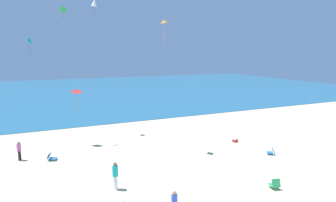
{
  "coord_description": "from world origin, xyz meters",
  "views": [
    {
      "loc": [
        -7.35,
        -9.25,
        7.86
      ],
      "look_at": [
        0.0,
        7.2,
        4.82
      ],
      "focal_mm": 30.52,
      "sensor_mm": 36.0,
      "label": 1
    }
  ],
  "objects_px": {
    "person_1": "(19,149)",
    "beach_chair_mid_beach": "(271,152)",
    "person_0": "(115,174)",
    "kite_green": "(63,10)",
    "beach_chair_far_right": "(275,184)",
    "kite_white": "(94,3)",
    "cooler_box": "(235,140)",
    "kite_red": "(77,91)",
    "kite_teal": "(29,42)",
    "kite_orange": "(163,22)",
    "beach_chair_near_camera": "(51,157)"
  },
  "relations": [
    {
      "from": "beach_chair_mid_beach",
      "to": "beach_chair_near_camera",
      "type": "distance_m",
      "value": 16.81
    },
    {
      "from": "kite_white",
      "to": "kite_green",
      "type": "bearing_deg",
      "value": -144.88
    },
    {
      "from": "beach_chair_far_right",
      "to": "kite_white",
      "type": "xyz_separation_m",
      "value": [
        -7.08,
        16.09,
        12.11
      ]
    },
    {
      "from": "beach_chair_far_right",
      "to": "kite_green",
      "type": "xyz_separation_m",
      "value": [
        -10.0,
        14.04,
        11.03
      ]
    },
    {
      "from": "kite_green",
      "to": "kite_teal",
      "type": "xyz_separation_m",
      "value": [
        -2.73,
        1.05,
        -2.55
      ]
    },
    {
      "from": "beach_chair_mid_beach",
      "to": "kite_white",
      "type": "xyz_separation_m",
      "value": [
        -11.14,
        11.6,
        12.18
      ]
    },
    {
      "from": "beach_chair_far_right",
      "to": "kite_teal",
      "type": "bearing_deg",
      "value": 55.15
    },
    {
      "from": "cooler_box",
      "to": "kite_teal",
      "type": "height_order",
      "value": "kite_teal"
    },
    {
      "from": "person_1",
      "to": "kite_teal",
      "type": "bearing_deg",
      "value": -82.59
    },
    {
      "from": "beach_chair_mid_beach",
      "to": "kite_teal",
      "type": "distance_m",
      "value": 21.6
    },
    {
      "from": "person_0",
      "to": "person_1",
      "type": "relative_size",
      "value": 1.13
    },
    {
      "from": "cooler_box",
      "to": "kite_red",
      "type": "distance_m",
      "value": 14.46
    },
    {
      "from": "person_0",
      "to": "kite_red",
      "type": "bearing_deg",
      "value": 81.86
    },
    {
      "from": "kite_red",
      "to": "kite_white",
      "type": "distance_m",
      "value": 8.53
    },
    {
      "from": "beach_chair_near_camera",
      "to": "person_0",
      "type": "distance_m",
      "value": 7.29
    },
    {
      "from": "person_1",
      "to": "kite_orange",
      "type": "distance_m",
      "value": 14.27
    },
    {
      "from": "person_0",
      "to": "kite_green",
      "type": "xyz_separation_m",
      "value": [
        -1.5,
        10.3,
        10.37
      ]
    },
    {
      "from": "person_0",
      "to": "kite_red",
      "type": "distance_m",
      "value": 10.26
    },
    {
      "from": "beach_chair_mid_beach",
      "to": "kite_white",
      "type": "distance_m",
      "value": 20.17
    },
    {
      "from": "beach_chair_near_camera",
      "to": "kite_orange",
      "type": "distance_m",
      "value": 13.1
    },
    {
      "from": "kite_teal",
      "to": "person_0",
      "type": "bearing_deg",
      "value": -69.56
    },
    {
      "from": "cooler_box",
      "to": "kite_green",
      "type": "relative_size",
      "value": 0.54
    },
    {
      "from": "person_1",
      "to": "beach_chair_mid_beach",
      "type": "bearing_deg",
      "value": -176.72
    },
    {
      "from": "beach_chair_far_right",
      "to": "cooler_box",
      "type": "height_order",
      "value": "beach_chair_far_right"
    },
    {
      "from": "person_1",
      "to": "beach_chair_near_camera",
      "type": "bearing_deg",
      "value": -179.74
    },
    {
      "from": "cooler_box",
      "to": "kite_orange",
      "type": "relative_size",
      "value": 0.33
    },
    {
      "from": "cooler_box",
      "to": "person_1",
      "type": "distance_m",
      "value": 17.57
    },
    {
      "from": "kite_teal",
      "to": "kite_green",
      "type": "bearing_deg",
      "value": -21.03
    },
    {
      "from": "kite_green",
      "to": "kite_white",
      "type": "bearing_deg",
      "value": 35.12
    },
    {
      "from": "beach_chair_far_right",
      "to": "kite_teal",
      "type": "height_order",
      "value": "kite_teal"
    },
    {
      "from": "cooler_box",
      "to": "kite_red",
      "type": "height_order",
      "value": "kite_red"
    },
    {
      "from": "beach_chair_far_right",
      "to": "kite_orange",
      "type": "distance_m",
      "value": 13.54
    },
    {
      "from": "cooler_box",
      "to": "kite_red",
      "type": "bearing_deg",
      "value": 158.78
    },
    {
      "from": "beach_chair_far_right",
      "to": "kite_orange",
      "type": "bearing_deg",
      "value": 36.04
    },
    {
      "from": "cooler_box",
      "to": "person_0",
      "type": "bearing_deg",
      "value": -159.16
    },
    {
      "from": "kite_green",
      "to": "kite_teal",
      "type": "relative_size",
      "value": 0.64
    },
    {
      "from": "person_0",
      "to": "kite_white",
      "type": "height_order",
      "value": "kite_white"
    },
    {
      "from": "beach_chair_far_right",
      "to": "kite_white",
      "type": "relative_size",
      "value": 0.53
    },
    {
      "from": "kite_red",
      "to": "beach_chair_far_right",
      "type": "bearing_deg",
      "value": -54.84
    },
    {
      "from": "person_1",
      "to": "kite_orange",
      "type": "height_order",
      "value": "kite_orange"
    },
    {
      "from": "beach_chair_far_right",
      "to": "person_1",
      "type": "relative_size",
      "value": 0.48
    },
    {
      "from": "kite_red",
      "to": "kite_white",
      "type": "relative_size",
      "value": 1.39
    },
    {
      "from": "beach_chair_far_right",
      "to": "beach_chair_near_camera",
      "type": "bearing_deg",
      "value": 63.98
    },
    {
      "from": "person_0",
      "to": "person_1",
      "type": "bearing_deg",
      "value": 112.82
    },
    {
      "from": "kite_orange",
      "to": "kite_white",
      "type": "xyz_separation_m",
      "value": [
        -3.74,
        7.41,
        2.26
      ]
    },
    {
      "from": "person_0",
      "to": "kite_teal",
      "type": "distance_m",
      "value": 14.42
    },
    {
      "from": "person_1",
      "to": "kite_white",
      "type": "relative_size",
      "value": 1.08
    },
    {
      "from": "kite_white",
      "to": "person_1",
      "type": "bearing_deg",
      "value": -143.9
    },
    {
      "from": "kite_white",
      "to": "kite_teal",
      "type": "relative_size",
      "value": 0.82
    },
    {
      "from": "kite_green",
      "to": "kite_teal",
      "type": "height_order",
      "value": "kite_green"
    }
  ]
}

